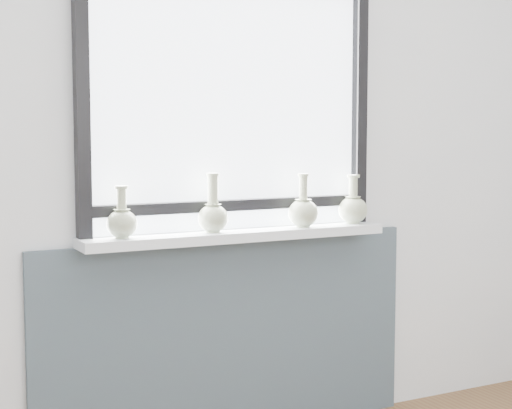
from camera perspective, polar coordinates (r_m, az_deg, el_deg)
name	(u,v)px	position (r m, az deg, el deg)	size (l,w,h in m)	color
back_wall	(228,133)	(3.28, -2.09, 5.25)	(3.60, 0.02, 2.60)	silver
apron_panel	(231,339)	(3.37, -1.82, -9.72)	(1.70, 0.03, 0.86)	#3E4955
windowsill	(238,235)	(3.22, -1.30, -2.25)	(1.32, 0.18, 0.04)	silver
window	(231,98)	(3.25, -1.82, 7.74)	(1.30, 0.06, 1.05)	black
vase_a	(122,221)	(3.02, -9.73, -1.20)	(0.12, 0.12, 0.20)	#ACB592
vase_b	(213,214)	(3.15, -3.15, -0.72)	(0.12, 0.12, 0.24)	#ACB592
vase_c	(303,211)	(3.33, 3.46, -0.46)	(0.13, 0.13, 0.23)	#ACB592
vase_d	(353,208)	(3.48, 7.06, -0.23)	(0.13, 0.13, 0.21)	#ACB592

